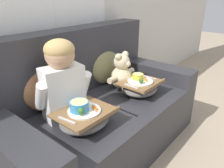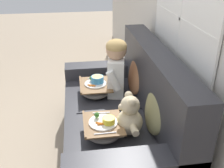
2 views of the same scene
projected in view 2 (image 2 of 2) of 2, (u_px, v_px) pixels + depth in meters
name	position (u px, v px, depth m)	size (l,w,h in m)	color
ground_plane	(115.00, 149.00, 2.68)	(14.00, 14.00, 0.00)	tan
wall_back_with_window	(185.00, 20.00, 2.17)	(8.00, 0.08, 2.60)	beige
couch	(123.00, 119.00, 2.52)	(1.82, 0.95, 1.05)	#2D2D33
throw_pillow_behind_child	(137.00, 74.00, 2.71)	(0.44, 0.21, 0.45)	#B2754C
throw_pillow_behind_teddy	(156.00, 109.00, 2.10)	(0.42, 0.20, 0.43)	#898456
child_figure	(116.00, 65.00, 2.63)	(0.44, 0.24, 0.59)	white
teddy_bear	(129.00, 117.00, 2.10)	(0.38, 0.27, 0.36)	beige
lap_tray_child	(96.00, 88.00, 2.72)	(0.38, 0.32, 0.20)	slate
lap_tray_teddy	(103.00, 128.00, 2.11)	(0.36, 0.31, 0.18)	slate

